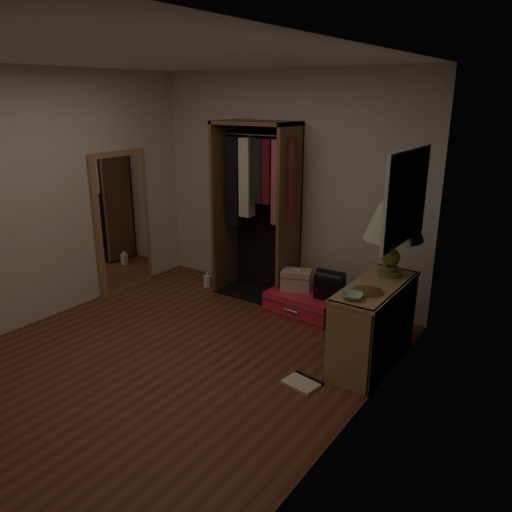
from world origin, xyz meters
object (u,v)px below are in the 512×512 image
at_px(open_wardrobe, 259,196).
at_px(floor_mirror, 123,222).
at_px(black_bag, 330,284).
at_px(console_bookshelf, 375,321).
at_px(pink_suitcase, 306,303).
at_px(train_case, 296,280).
at_px(white_jug, 208,281).
at_px(table_lamp, 394,223).

distance_m(open_wardrobe, floor_mirror, 1.71).
bearing_deg(black_bag, floor_mirror, -169.25).
bearing_deg(console_bookshelf, pink_suitcase, 150.92).
xyz_separation_m(open_wardrobe, train_case, (0.61, -0.15, -0.86)).
bearing_deg(open_wardrobe, train_case, -13.58).
xyz_separation_m(console_bookshelf, black_bag, (-0.73, 0.56, 0.02)).
height_order(train_case, black_bag, black_bag).
relative_size(pink_suitcase, black_bag, 2.61).
distance_m(floor_mirror, white_jug, 1.27).
bearing_deg(console_bookshelf, table_lamp, 88.86).
relative_size(pink_suitcase, train_case, 2.13).
relative_size(floor_mirror, train_case, 4.36).
distance_m(train_case, white_jug, 1.31).
relative_size(floor_mirror, white_jug, 9.28).
bearing_deg(table_lamp, pink_suitcase, 164.49).
distance_m(console_bookshelf, black_bag, 0.92).
bearing_deg(white_jug, floor_mirror, -143.35).
distance_m(console_bookshelf, floor_mirror, 3.27).
bearing_deg(train_case, table_lamp, -35.29).
height_order(console_bookshelf, train_case, console_bookshelf).
relative_size(train_case, white_jug, 2.13).
height_order(train_case, white_jug, train_case).
xyz_separation_m(train_case, table_lamp, (1.16, -0.31, 0.88)).
relative_size(console_bookshelf, white_jug, 6.12).
relative_size(open_wardrobe, train_case, 5.26).
distance_m(table_lamp, white_jug, 2.71).
bearing_deg(pink_suitcase, train_case, 173.73).
relative_size(console_bookshelf, open_wardrobe, 0.55).
height_order(console_bookshelf, white_jug, console_bookshelf).
distance_m(floor_mirror, pink_suitcase, 2.42).
relative_size(black_bag, white_jug, 1.73).
bearing_deg(table_lamp, floor_mirror, -174.41).
xyz_separation_m(open_wardrobe, pink_suitcase, (0.75, -0.17, -1.10)).
xyz_separation_m(pink_suitcase, white_jug, (-1.42, 0.00, -0.04)).
relative_size(floor_mirror, pink_suitcase, 2.05).
distance_m(open_wardrobe, pink_suitcase, 1.34).
xyz_separation_m(open_wardrobe, black_bag, (1.03, -0.17, -0.81)).
height_order(pink_suitcase, train_case, train_case).
height_order(pink_suitcase, black_bag, black_bag).
distance_m(black_bag, white_jug, 1.73).
bearing_deg(black_bag, table_lamp, -23.73).
xyz_separation_m(console_bookshelf, table_lamp, (0.01, 0.28, 0.85)).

